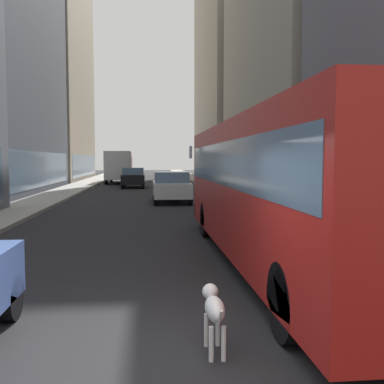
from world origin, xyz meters
TOP-DOWN VIEW (x-y plane):
  - ground_plane at (0.00, 35.00)m, footprint 120.00×120.00m
  - sidewalk_left at (-5.70, 35.00)m, footprint 2.40×110.00m
  - sidewalk_right at (5.70, 35.00)m, footprint 2.40×110.00m
  - building_left_far at (-11.90, 48.46)m, footprint 9.31×20.31m
  - building_right_mid at (11.90, 30.45)m, footprint 8.20×22.17m
  - building_right_far at (11.90, 54.34)m, footprint 9.17×23.31m
  - transit_bus at (2.80, 4.56)m, footprint 2.78×11.53m
  - car_white_van at (1.20, 19.12)m, footprint 1.91×4.66m
  - car_black_suv at (-1.20, 32.12)m, footprint 1.81×4.48m
  - box_truck at (-2.80, 39.43)m, footprint 2.30×7.50m
  - dalmatian_dog at (0.71, 0.23)m, footprint 0.22×0.96m
  - pedestrian_with_handbag at (6.25, 9.42)m, footprint 0.45×0.34m

SIDE VIEW (x-z plane):
  - ground_plane at x=0.00m, z-range 0.00..0.00m
  - sidewalk_left at x=-5.70m, z-range 0.00..0.15m
  - sidewalk_right at x=5.70m, z-range 0.00..0.15m
  - dalmatian_dog at x=0.71m, z-range 0.15..0.87m
  - car_black_suv at x=-1.20m, z-range 0.01..1.63m
  - car_white_van at x=1.20m, z-range 0.02..1.64m
  - pedestrian_with_handbag at x=6.25m, z-range 0.17..1.86m
  - box_truck at x=-2.80m, z-range 0.14..3.19m
  - transit_bus at x=2.80m, z-range 0.25..3.30m
  - building_right_mid at x=11.90m, z-range -0.01..19.95m
  - building_right_far at x=11.90m, z-range -0.01..34.87m
  - building_left_far at x=-11.90m, z-range -0.01..35.55m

